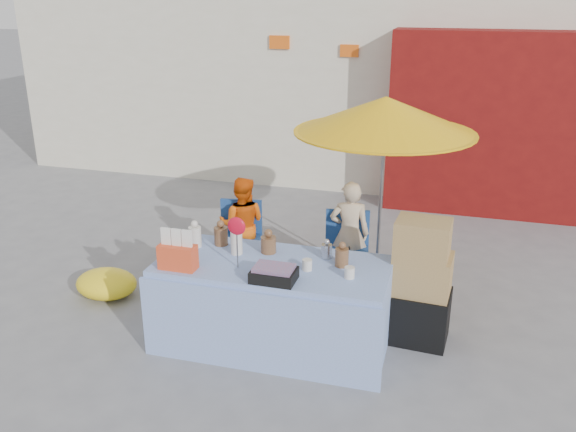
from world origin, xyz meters
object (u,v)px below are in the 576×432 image
(chair_left, at_px, (239,254))
(box_stack, at_px, (421,286))
(vendor_orange, at_px, (242,225))
(chair_right, at_px, (346,267))
(vendor_beige, at_px, (349,234))
(market_table, at_px, (272,303))
(umbrella, at_px, (385,116))

(chair_left, xyz_separation_m, box_stack, (2.11, -0.84, 0.30))
(vendor_orange, relative_size, box_stack, 0.94)
(chair_left, height_order, chair_right, same)
(vendor_beige, bearing_deg, market_table, 63.73)
(chair_left, xyz_separation_m, vendor_beige, (1.25, 0.13, 0.34))
(box_stack, bearing_deg, chair_left, 158.22)
(vendor_beige, distance_m, umbrella, 1.33)
(chair_left, distance_m, chair_right, 1.25)
(chair_right, xyz_separation_m, umbrella, (0.30, 0.28, 1.64))
(umbrella, height_order, box_stack, umbrella)
(chair_left, height_order, vendor_orange, vendor_orange)
(box_stack, bearing_deg, market_table, -160.92)
(box_stack, bearing_deg, vendor_beige, 131.18)
(chair_left, relative_size, box_stack, 0.70)
(vendor_orange, bearing_deg, chair_left, 79.66)
(market_table, xyz_separation_m, chair_left, (-0.82, 1.29, -0.17))
(vendor_orange, height_order, umbrella, umbrella)
(market_table, xyz_separation_m, vendor_orange, (-0.81, 1.42, 0.15))
(market_table, bearing_deg, vendor_orange, 119.12)
(chair_right, distance_m, umbrella, 1.69)
(chair_left, height_order, umbrella, umbrella)
(market_table, height_order, chair_right, market_table)
(chair_right, relative_size, vendor_beige, 0.71)
(vendor_orange, xyz_separation_m, vendor_beige, (1.25, 0.00, 0.03))
(chair_left, relative_size, vendor_orange, 0.75)
(chair_left, distance_m, box_stack, 2.29)
(chair_left, xyz_separation_m, vendor_orange, (0.00, 0.13, 0.31))
(chair_left, distance_m, umbrella, 2.27)
(box_stack, bearing_deg, chair_right, 135.50)
(vendor_orange, relative_size, umbrella, 0.54)
(vendor_orange, bearing_deg, chair_right, 164.59)
(market_table, xyz_separation_m, vendor_beige, (0.44, 1.42, 0.18))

